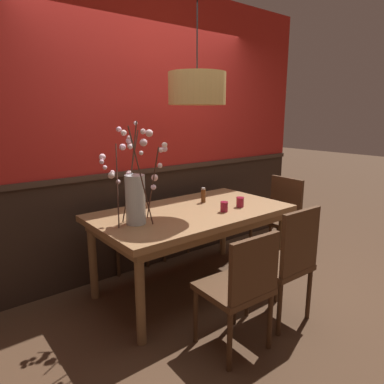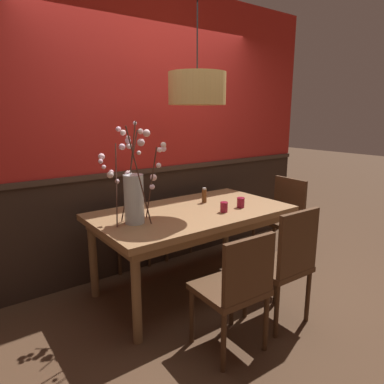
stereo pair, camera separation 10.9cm
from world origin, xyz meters
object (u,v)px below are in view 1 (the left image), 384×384
Objects in this scene: chair_head_east_end at (279,212)px; chair_near_side_right at (288,260)px; vase_with_blossoms at (135,194)px; condiment_bottle at (203,195)px; dining_table at (192,219)px; candle_holder_nearer_center at (240,202)px; chair_far_side_left at (121,219)px; chair_far_side_right at (162,210)px; chair_near_side_left at (241,285)px; pendant_lamp at (197,89)px; candle_holder_nearer_edge at (224,207)px.

chair_near_side_right reaches higher than chair_head_east_end.
vase_with_blossoms is 0.88m from condiment_bottle.
condiment_bottle is (0.26, 0.14, 0.16)m from dining_table.
candle_holder_nearer_center is (1.00, -0.18, -0.19)m from vase_with_blossoms.
condiment_bottle is at bearing 10.91° from vase_with_blossoms.
chair_far_side_left reaches higher than dining_table.
chair_far_side_right is 9.73× the size of candle_holder_nearer_center.
chair_near_side_left is (-0.54, -0.02, -0.03)m from chair_near_side_right.
chair_far_side_right is at bearing 75.74° from pendant_lamp.
chair_near_side_right is 0.77m from candle_holder_nearer_center.
chair_far_side_right is 1.14× the size of vase_with_blossoms.
pendant_lamp is (-0.18, 0.88, 1.31)m from chair_near_side_right.
chair_far_side_right is at bearing 72.61° from dining_table.
chair_near_side_right is 1.18× the size of vase_with_blossoms.
vase_with_blossoms is (-0.33, -0.92, 0.50)m from chair_far_side_left.
pendant_lamp reaches higher than candle_holder_nearer_center.
chair_near_side_right is (0.24, -0.89, -0.16)m from dining_table.
pendant_lamp is at bearing 68.28° from chair_near_side_left.
chair_head_east_end is 1.78m from chair_near_side_left.
condiment_bottle is at bearing 61.74° from chair_near_side_left.
vase_with_blossoms is at bearing 165.32° from candle_holder_nearer_edge.
candle_holder_nearer_center is at bearing -65.14° from condiment_bottle.
candle_holder_nearer_center is (0.42, -0.20, 0.13)m from dining_table.
chair_near_side_right is 10.09× the size of candle_holder_nearer_center.
pendant_lamp is (-0.20, -0.15, 0.99)m from condiment_bottle.
dining_table is 2.02× the size of chair_near_side_left.
chair_near_side_right is 6.37× the size of condiment_bottle.
dining_table is at bearing 178.74° from chair_head_east_end.
candle_holder_nearer_edge is (0.78, -0.20, -0.20)m from vase_with_blossoms.
chair_head_east_end is (0.96, -0.96, 0.01)m from chair_far_side_right.
chair_head_east_end is at bearing -1.20° from pendant_lamp.
chair_far_side_left reaches higher than chair_head_east_end.
vase_with_blossoms reaches higher than dining_table.
pendant_lamp is (0.05, -0.00, 1.15)m from dining_table.
vase_with_blossoms is at bearing -178.23° from dining_table.
chair_far_side_right is at bearing 88.24° from chair_near_side_right.
pendant_lamp is at bearing -70.81° from chair_far_side_left.
chair_near_side_right is 1.08× the size of chair_near_side_left.
chair_near_side_left is (-0.60, -1.83, -0.02)m from chair_far_side_right.
chair_far_side_right is 1.82m from chair_near_side_right.
chair_near_side_left is at bearing -118.26° from condiment_bottle.
pendant_lamp is (-0.36, 0.20, 1.01)m from candle_holder_nearer_center.
vase_with_blossoms is (-0.82, 0.87, 0.49)m from chair_near_side_right.
dining_table is 11.93× the size of condiment_bottle.
chair_far_side_left reaches higher than chair_far_side_right.
dining_table is 1.87× the size of chair_near_side_right.
chair_head_east_end is at bearing 40.17° from chair_near_side_right.
candle_holder_nearer_center is at bearing -58.38° from chair_far_side_left.
chair_near_side_right is 0.81× the size of pendant_lamp.
candle_holder_nearer_edge is at bearing -174.40° from candle_holder_nearer_center.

